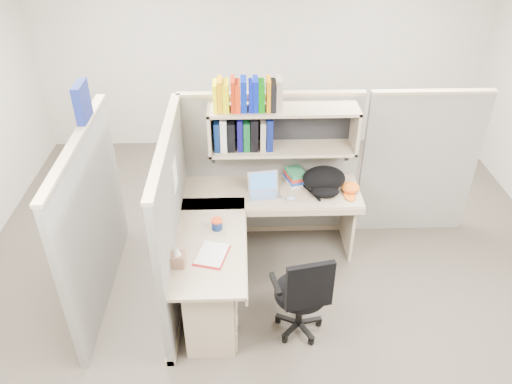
{
  "coord_description": "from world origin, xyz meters",
  "views": [
    {
      "loc": [
        -0.28,
        -3.52,
        3.45
      ],
      "look_at": [
        -0.17,
        0.25,
        0.93
      ],
      "focal_mm": 35.0,
      "sensor_mm": 36.0,
      "label": 1
    }
  ],
  "objects_px": {
    "snack_canister": "(217,224)",
    "task_chair": "(301,306)",
    "desk": "(230,273)",
    "backpack": "(325,182)",
    "laptop": "(265,186)"
  },
  "relations": [
    {
      "from": "laptop",
      "to": "task_chair",
      "type": "height_order",
      "value": "laptop"
    },
    {
      "from": "laptop",
      "to": "task_chair",
      "type": "xyz_separation_m",
      "value": [
        0.26,
        -1.08,
        -0.51
      ]
    },
    {
      "from": "desk",
      "to": "laptop",
      "type": "distance_m",
      "value": 0.94
    },
    {
      "from": "backpack",
      "to": "task_chair",
      "type": "distance_m",
      "value": 1.27
    },
    {
      "from": "snack_canister",
      "to": "task_chair",
      "type": "distance_m",
      "value": 1.01
    },
    {
      "from": "desk",
      "to": "snack_canister",
      "type": "xyz_separation_m",
      "value": [
        -0.11,
        0.27,
        0.34
      ]
    },
    {
      "from": "desk",
      "to": "backpack",
      "type": "relative_size",
      "value": 4.16
    },
    {
      "from": "laptop",
      "to": "snack_canister",
      "type": "relative_size",
      "value": 2.95
    },
    {
      "from": "backpack",
      "to": "snack_canister",
      "type": "bearing_deg",
      "value": -160.37
    },
    {
      "from": "backpack",
      "to": "snack_canister",
      "type": "relative_size",
      "value": 4.16
    },
    {
      "from": "backpack",
      "to": "desk",
      "type": "bearing_deg",
      "value": -146.83
    },
    {
      "from": "snack_canister",
      "to": "task_chair",
      "type": "xyz_separation_m",
      "value": [
        0.71,
        -0.56,
        -0.45
      ]
    },
    {
      "from": "desk",
      "to": "task_chair",
      "type": "bearing_deg",
      "value": -26.31
    },
    {
      "from": "laptop",
      "to": "backpack",
      "type": "height_order",
      "value": "backpack"
    },
    {
      "from": "laptop",
      "to": "task_chair",
      "type": "distance_m",
      "value": 1.22
    }
  ]
}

